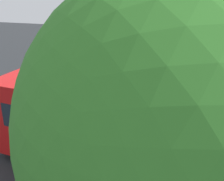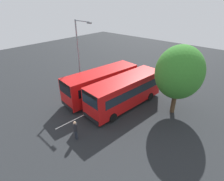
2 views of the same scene
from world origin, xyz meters
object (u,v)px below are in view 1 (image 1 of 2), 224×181
bus_far_left (128,94)px  depot_tree (170,134)px  street_lamp (141,19)px  bus_center_left (112,127)px

bus_far_left → depot_tree: depot_tree is taller
street_lamp → depot_tree: 11.30m
bus_center_left → street_lamp: size_ratio=1.12×
bus_far_left → bus_center_left: (-0.22, 3.23, 0.00)m
bus_center_left → street_lamp: bearing=-81.0°
bus_far_left → depot_tree: size_ratio=1.37×
bus_center_left → depot_tree: bearing=122.9°
bus_center_left → depot_tree: (-2.28, 4.41, 2.58)m
street_lamp → depot_tree: (-2.67, 10.97, -0.46)m
street_lamp → depot_tree: street_lamp is taller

